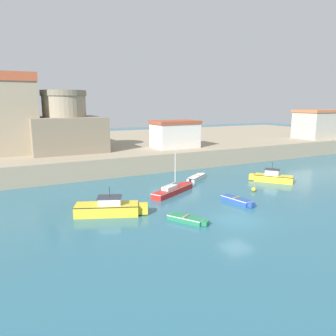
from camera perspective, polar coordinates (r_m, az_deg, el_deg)
ground_plane at (r=28.26m, az=11.91°, el=-8.88°), size 200.00×200.00×0.00m
quay_seawall at (r=62.83m, az=-11.62°, el=3.47°), size 120.00×40.00×2.57m
dinghy_blue_0 at (r=32.74m, az=11.97°, el=-5.52°), size 1.57×3.73×0.60m
dinghy_green_1 at (r=27.32m, az=3.34°, el=-8.83°), size 2.48×3.52×0.51m
sailboat_red_2 at (r=35.33m, az=0.89°, el=-3.83°), size 6.45×4.08×4.34m
dinghy_white_3 at (r=41.89m, az=5.01°, el=-1.63°), size 3.86×2.96×0.56m
motorboat_yellow_4 at (r=29.18m, az=-10.19°, el=-6.84°), size 6.38×3.86×2.55m
motorboat_yellow_5 at (r=42.45m, az=17.70°, el=-1.53°), size 4.17×4.85×2.49m
mooring_buoy at (r=37.35m, az=14.69°, el=-3.61°), size 0.49×0.49×0.49m
fortress at (r=51.09m, az=-17.41°, el=6.54°), size 10.29×10.29×8.80m
harbor_shed_near_wharf at (r=72.55m, az=24.55°, el=7.00°), size 8.46×6.13×5.64m
harbor_shed_mid_row at (r=52.27m, az=1.21°, el=5.95°), size 7.21×4.79×4.27m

